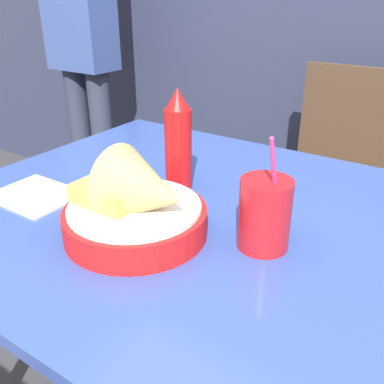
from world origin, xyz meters
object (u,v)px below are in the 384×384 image
Objects in this scene: drink_cup at (265,216)px; person_standing at (81,36)px; chair_far_window at (341,178)px; food_basket at (139,208)px; ketchup_bottle at (178,142)px.

drink_cup is 0.13× the size of person_standing.
person_standing reaches higher than chair_far_window.
food_basket is 0.16× the size of person_standing.
drink_cup is at bearing 25.23° from food_basket.
ketchup_bottle reaches higher than drink_cup.
ketchup_bottle is 0.14× the size of person_standing.
food_basket is 0.23m from ketchup_bottle.
chair_far_window is 4.00× the size of ketchup_bottle.
drink_cup reaches higher than chair_far_window.
ketchup_bottle is at bearing 106.55° from food_basket.
chair_far_window is at bearing 83.20° from food_basket.
food_basket is at bearing -96.80° from chair_far_window.
food_basket is 1.24× the size of drink_cup.
chair_far_window is 1.34m from person_standing.
ketchup_bottle reaches higher than chair_far_window.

